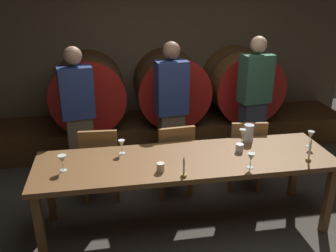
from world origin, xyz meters
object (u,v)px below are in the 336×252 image
Objects in this scene: wine_glass_left at (122,144)px; candle_left at (184,171)px; chair_right at (245,151)px; wine_barrel_center at (170,87)px; chair_center at (174,156)px; dining_table at (186,165)px; pitcher at (249,133)px; guest_right at (254,102)px; guest_left at (78,115)px; cup_right at (240,148)px; wine_glass_far_right at (311,135)px; wine_glass_right at (242,134)px; wine_barrel_right at (241,83)px; wine_barrel_left at (89,90)px; guest_center at (171,108)px; candle_right at (309,154)px; cup_left at (161,167)px; wine_glass_center at (251,158)px; wine_glass_far_left at (62,160)px; chair_left at (100,160)px.

candle_left is at bearing -47.66° from wine_glass_left.
candle_left is (-0.93, -0.92, 0.32)m from chair_right.
chair_center is at bearing -98.31° from wine_barrel_center.
pitcher reaches higher than dining_table.
dining_table is at bearing 37.44° from guest_right.
guest_left is 1.93m from cup_right.
dining_table is at bearing -173.42° from cup_right.
guest_right reaches higher than chair_right.
guest_left is 10.05× the size of wine_glass_far_right.
wine_glass_right is (0.43, -1.80, -0.01)m from wine_barrel_center.
wine_glass_left is at bearing -136.23° from wine_barrel_right.
wine_glass_right is at bearing -48.70° from wine_barrel_left.
wine_glass_left reaches higher than chair_right.
guest_center is at bearing -99.14° from wine_barrel_center.
guest_center is 7.49× the size of candle_right.
chair_right reaches higher than cup_left.
wine_glass_far_left is at bearing 172.08° from wine_glass_center.
wine_glass_center is at bearing 149.87° from chair_left.
pitcher is 1.09× the size of wine_glass_far_right.
guest_right is at bearing -156.98° from chair_center.
wine_barrel_center reaches higher than wine_glass_far_left.
wine_barrel_right is at bearing -99.92° from chair_right.
chair_center is 1.34m from wine_glass_far_left.
wine_barrel_center reaches higher than chair_left.
guest_left is 1.12m from guest_center.
candle_left is at bearing -120.39° from wine_barrel_right.
candle_left is at bearing 76.57° from guest_center.
wine_barrel_right is 5.13× the size of candle_left.
guest_center is 1.11m from wine_glass_right.
wine_glass_left is 1.90m from wine_glass_far_right.
wine_glass_far_left is 1.78m from wine_glass_right.
candle_right is (1.94, -0.88, 0.33)m from chair_left.
guest_right is at bearing 174.65° from guest_center.
guest_left reaches higher than wine_barrel_left.
wine_glass_far_right is at bearing 59.12° from candle_right.
guest_right is 1.28m from cup_right.
dining_table is 16.45× the size of wine_glass_right.
guest_left reaches higher than candle_left.
wine_glass_center is 0.81m from cup_left.
wine_glass_far_left is at bearing -171.95° from wine_glass_right.
guest_right is at bearing 67.12° from wine_glass_center.
pitcher is 1.28× the size of wine_glass_left.
guest_right is at bearing -110.08° from chair_right.
wine_barrel_right is 1.95m from chair_center.
wine_barrel_right is 2.54m from chair_left.
wine_barrel_left is 2.41m from pitcher.
cup_right is (0.83, 0.26, 0.00)m from cup_left.
cup_right is at bearing 86.46° from wine_glass_center.
wine_barrel_center is 5.13× the size of candle_left.
guest_right is (-0.13, -0.82, -0.02)m from wine_barrel_right.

